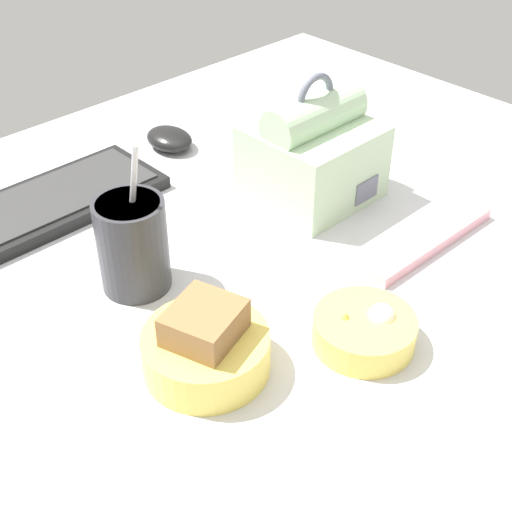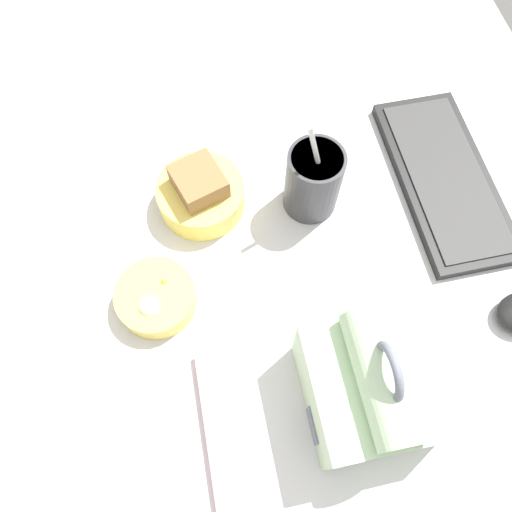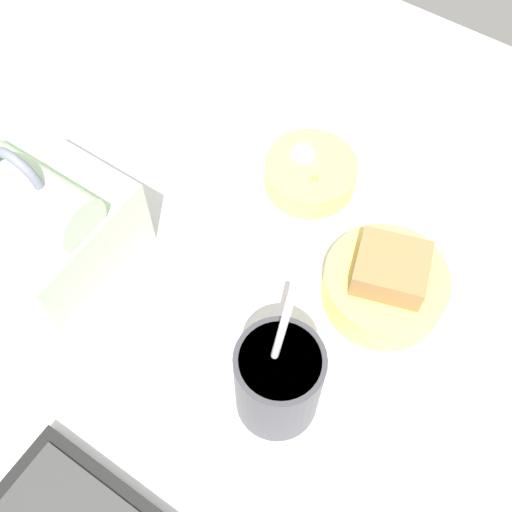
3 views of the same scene
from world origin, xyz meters
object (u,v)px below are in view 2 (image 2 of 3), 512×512
(soup_cup, at_px, (313,180))
(chopstick_case, at_px, (216,441))
(keyboard, at_px, (444,179))
(bento_bowl_snacks, at_px, (156,297))
(bento_bowl_sandwich, at_px, (201,193))
(lunch_bag, at_px, (372,385))

(soup_cup, bearing_deg, chopstick_case, -32.52)
(keyboard, bearing_deg, soup_cup, -92.26)
(bento_bowl_snacks, bearing_deg, bento_bowl_sandwich, 149.16)
(bento_bowl_snacks, bearing_deg, lunch_bag, 53.41)
(chopstick_case, bearing_deg, keyboard, 126.40)
(soup_cup, xyz_separation_m, bento_bowl_sandwich, (-0.03, -0.17, -0.03))
(keyboard, height_order, bento_bowl_sandwich, bento_bowl_sandwich)
(soup_cup, xyz_separation_m, bento_bowl_snacks, (0.12, -0.26, -0.04))
(soup_cup, bearing_deg, bento_bowl_snacks, -65.14)
(bento_bowl_sandwich, relative_size, chopstick_case, 0.59)
(keyboard, xyz_separation_m, soup_cup, (-0.01, -0.22, 0.05))
(lunch_bag, relative_size, bento_bowl_snacks, 1.63)
(soup_cup, distance_m, bento_bowl_sandwich, 0.17)
(soup_cup, height_order, bento_bowl_sandwich, soup_cup)
(chopstick_case, bearing_deg, bento_bowl_sandwich, 173.63)
(bento_bowl_sandwich, distance_m, chopstick_case, 0.36)
(soup_cup, relative_size, bento_bowl_snacks, 1.73)
(lunch_bag, bearing_deg, bento_bowl_sandwich, -154.35)
(lunch_bag, xyz_separation_m, chopstick_case, (0.02, -0.20, -0.06))
(lunch_bag, bearing_deg, chopstick_case, -84.69)
(keyboard, distance_m, bento_bowl_snacks, 0.49)
(keyboard, bearing_deg, lunch_bag, -37.36)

